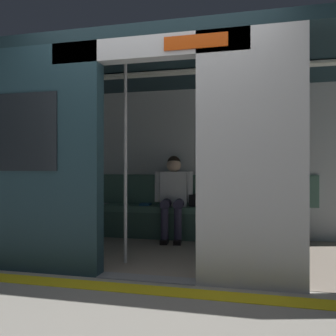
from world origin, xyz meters
name	(u,v)px	position (x,y,z in m)	size (l,w,h in m)	color
ground_plane	(147,279)	(0.00, 0.00, 0.00)	(60.00, 60.00, 0.00)	gray
platform_edge_strip	(136,289)	(0.00, 0.30, 0.00)	(8.00, 0.24, 0.01)	yellow
train_car	(170,127)	(0.06, -1.10, 1.52)	(6.40, 2.54, 2.33)	silver
bench_seat	(190,214)	(0.00, -2.02, 0.36)	(2.67, 0.44, 0.47)	#4C7566
person_seated	(173,191)	(0.24, -1.97, 0.69)	(0.55, 0.71, 1.20)	silver
handbag	(198,200)	(-0.11, -2.08, 0.55)	(0.26, 0.15, 0.17)	black
book	(145,204)	(0.68, -2.05, 0.48)	(0.15, 0.22, 0.03)	#26598C
grab_pole_door	(125,161)	(0.40, -0.51, 1.09)	(0.04, 0.04, 2.19)	silver
grab_pole_far	(201,161)	(-0.40, -0.53, 1.09)	(0.04, 0.04, 2.19)	silver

